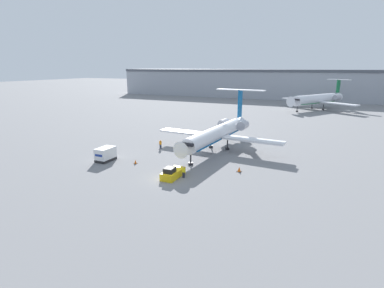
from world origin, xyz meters
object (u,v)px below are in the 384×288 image
airplane_main (218,132)px  airplane_parked_far_left (317,99)px  pushback_tug (173,173)px  luggage_cart (106,154)px  traffic_cone_left (135,162)px  worker_by_wing (160,144)px  traffic_cone_right (239,169)px  worker_near_tug (184,172)px

airplane_main → airplane_parked_far_left: 69.07m
pushback_tug → airplane_main: bearing=87.7°
airplane_main → luggage_cart: size_ratio=7.97×
pushback_tug → traffic_cone_left: 9.00m
worker_by_wing → traffic_cone_right: worker_by_wing is taller
worker_near_tug → worker_by_wing: (-11.00, 12.17, 0.03)m
airplane_parked_far_left → worker_near_tug: bearing=-99.0°
airplane_parked_far_left → luggage_cart: bearing=-109.2°
luggage_cart → worker_by_wing: 11.43m
worker_by_wing → airplane_parked_far_left: 76.03m
pushback_tug → worker_near_tug: bearing=20.4°
worker_near_tug → traffic_cone_left: (-9.97, 2.39, -0.57)m
luggage_cart → worker_near_tug: 15.53m
worker_by_wing → traffic_cone_right: bearing=-20.1°
airplane_main → luggage_cart: bearing=-134.6°
pushback_tug → worker_by_wing: size_ratio=2.52×
airplane_main → airplane_parked_far_left: (14.14, 67.61, 0.45)m
pushback_tug → traffic_cone_right: bearing=38.4°
worker_near_tug → airplane_parked_far_left: (13.37, 84.13, 2.89)m
worker_near_tug → luggage_cart: bearing=173.9°
airplane_main → airplane_parked_far_left: airplane_parked_far_left is taller
traffic_cone_left → airplane_parked_far_left: size_ratio=0.02×
traffic_cone_left → luggage_cart: bearing=-172.1°
airplane_main → pushback_tug: 17.30m
traffic_cone_left → traffic_cone_right: bearing=11.6°
luggage_cart → traffic_cone_left: bearing=7.9°
pushback_tug → traffic_cone_left: pushback_tug is taller
airplane_main → pushback_tug: size_ratio=6.02×
pushback_tug → luggage_cart: luggage_cart is taller
pushback_tug → worker_near_tug: (1.47, 0.54, 0.26)m
traffic_cone_left → airplane_main: bearing=56.9°
worker_by_wing → worker_near_tug: bearing=-47.9°
airplane_main → worker_by_wing: 11.38m
worker_by_wing → traffic_cone_right: 18.66m
luggage_cart → airplane_parked_far_left: airplane_parked_far_left is taller
pushback_tug → traffic_cone_right: 10.17m
airplane_main → luggage_cart: (-14.67, -14.89, -2.20)m
worker_near_tug → traffic_cone_right: (6.51, 5.77, -0.54)m
worker_by_wing → pushback_tug: bearing=-53.1°
worker_near_tug → worker_by_wing: bearing=132.1°
worker_by_wing → airplane_main: bearing=23.1°
pushback_tug → luggage_cart: 14.15m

